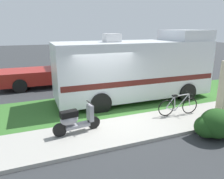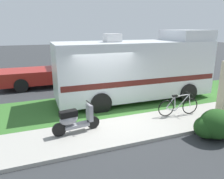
{
  "view_description": "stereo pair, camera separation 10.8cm",
  "coord_description": "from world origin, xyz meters",
  "px_view_note": "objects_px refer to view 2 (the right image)",
  "views": [
    {
      "loc": [
        -2.92,
        -7.44,
        3.49
      ],
      "look_at": [
        0.19,
        0.3,
        1.1
      ],
      "focal_mm": 35.16,
      "sensor_mm": 36.0,
      "label": 1
    },
    {
      "loc": [
        -2.82,
        -7.48,
        3.49
      ],
      "look_at": [
        0.19,
        0.3,
        1.1
      ],
      "focal_mm": 35.16,
      "sensor_mm": 36.0,
      "label": 2
    }
  ],
  "objects_px": {
    "scooter": "(75,120)",
    "pickup_truck_near": "(60,69)",
    "motorhome_rv": "(137,68)",
    "bicycle": "(178,106)"
  },
  "relations": [
    {
      "from": "scooter",
      "to": "motorhome_rv",
      "type": "bearing_deg",
      "value": 36.31
    },
    {
      "from": "motorhome_rv",
      "to": "bicycle",
      "type": "distance_m",
      "value": 2.89
    },
    {
      "from": "scooter",
      "to": "pickup_truck_near",
      "type": "bearing_deg",
      "value": 85.21
    },
    {
      "from": "motorhome_rv",
      "to": "pickup_truck_near",
      "type": "xyz_separation_m",
      "value": [
        -3.01,
        4.4,
        -0.61
      ]
    },
    {
      "from": "motorhome_rv",
      "to": "bicycle",
      "type": "relative_size",
      "value": 4.44
    },
    {
      "from": "scooter",
      "to": "pickup_truck_near",
      "type": "distance_m",
      "value": 7.07
    },
    {
      "from": "bicycle",
      "to": "pickup_truck_near",
      "type": "bearing_deg",
      "value": 116.61
    },
    {
      "from": "bicycle",
      "to": "pickup_truck_near",
      "type": "relative_size",
      "value": 0.29
    },
    {
      "from": "motorhome_rv",
      "to": "scooter",
      "type": "xyz_separation_m",
      "value": [
        -3.6,
        -2.64,
        -1.01
      ]
    },
    {
      "from": "scooter",
      "to": "bicycle",
      "type": "relative_size",
      "value": 0.96
    }
  ]
}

